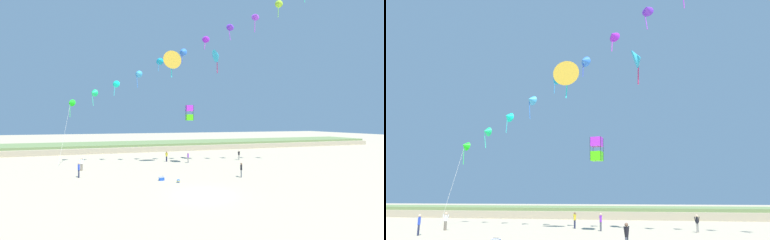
# 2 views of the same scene
# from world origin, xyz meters

# --- Properties ---
(dune_ridge) EXTENTS (120.00, 13.30, 1.57)m
(dune_ridge) POSITION_xyz_m (0.00, 39.27, 0.78)
(dune_ridge) COLOR tan
(dune_ridge) RESTS_ON ground
(person_near_left) EXTENTS (0.23, 0.58, 1.67)m
(person_near_left) POSITION_xyz_m (3.62, 17.15, 0.97)
(person_near_left) COLOR #474C56
(person_near_left) RESTS_ON ground
(person_near_right) EXTENTS (0.61, 0.24, 1.73)m
(person_near_right) POSITION_xyz_m (-11.56, 15.23, 1.00)
(person_near_right) COLOR #726656
(person_near_right) RESTS_ON ground
(person_mid_center) EXTENTS (0.38, 0.54, 1.69)m
(person_mid_center) POSITION_xyz_m (6.56, 5.35, 0.98)
(person_mid_center) COLOR #474C56
(person_mid_center) RESTS_ON ground
(person_far_left) EXTENTS (0.43, 0.50, 1.64)m
(person_far_left) POSITION_xyz_m (0.66, 19.34, 0.95)
(person_far_left) COLOR #282D4C
(person_far_left) RESTS_ON ground
(person_far_right) EXTENTS (0.29, 0.61, 1.76)m
(person_far_right) POSITION_xyz_m (-11.37, 10.72, 1.02)
(person_far_right) COLOR #282D4C
(person_far_right) RESTS_ON ground
(person_far_center) EXTENTS (0.55, 0.30, 1.62)m
(person_far_center) POSITION_xyz_m (12.59, 17.42, 0.93)
(person_far_center) COLOR gray
(person_far_center) RESTS_ON ground
(kite_banner_string) EXTENTS (37.82, 16.45, 27.22)m
(kite_banner_string) POSITION_xyz_m (3.96, 14.69, 17.87)
(kite_banner_string) COLOR #1BEA1C
(large_kite_low_lead) EXTENTS (2.69, 1.11, 3.85)m
(large_kite_low_lead) POSITION_xyz_m (0.57, 15.28, 15.37)
(large_kite_low_lead) COLOR gold
(large_kite_mid_trail) EXTENTS (1.32, 2.06, 3.81)m
(large_kite_mid_trail) POSITION_xyz_m (7.74, 15.26, 16.62)
(large_kite_mid_trail) COLOR #2EB5DB
(large_kite_high_solo) EXTENTS (1.23, 1.23, 2.30)m
(large_kite_high_solo) POSITION_xyz_m (3.47, 15.89, 7.77)
(large_kite_high_solo) COLOR #4BE212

